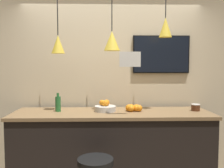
{
  "coord_description": "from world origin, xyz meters",
  "views": [
    {
      "loc": [
        -0.09,
        -2.4,
        1.65
      ],
      "look_at": [
        0.0,
        0.69,
        1.42
      ],
      "focal_mm": 40.0,
      "sensor_mm": 36.0,
      "label": 1
    }
  ],
  "objects": [
    {
      "name": "spread_jar",
      "position": [
        1.07,
        0.73,
        1.11
      ],
      "size": [
        0.11,
        0.11,
        0.09
      ],
      "color": "#562D19",
      "rests_on": "service_counter"
    },
    {
      "name": "fruit_bowl",
      "position": [
        -0.08,
        0.74,
        1.13
      ],
      "size": [
        0.27,
        0.27,
        0.15
      ],
      "color": "beige",
      "rests_on": "service_counter"
    },
    {
      "name": "pendant_lamp_right",
      "position": [
        0.67,
        0.72,
        2.13
      ],
      "size": [
        0.16,
        0.16,
        0.8
      ],
      "color": "black"
    },
    {
      "name": "pendant_lamp_left",
      "position": [
        -0.67,
        0.72,
        1.92
      ],
      "size": [
        0.17,
        0.17,
        1.0
      ],
      "color": "black"
    },
    {
      "name": "juice_bottle",
      "position": [
        -0.68,
        0.73,
        1.17
      ],
      "size": [
        0.07,
        0.07,
        0.24
      ],
      "color": "#286B33",
      "rests_on": "service_counter"
    },
    {
      "name": "mounted_tv",
      "position": [
        0.7,
        1.11,
        1.81
      ],
      "size": [
        0.79,
        0.04,
        0.53
      ],
      "color": "black"
    },
    {
      "name": "back_wall",
      "position": [
        0.0,
        1.16,
        1.45
      ],
      "size": [
        8.0,
        0.06,
        2.9
      ],
      "color": "beige",
      "rests_on": "ground_plane"
    },
    {
      "name": "service_counter",
      "position": [
        0.0,
        0.69,
        0.54
      ],
      "size": [
        2.46,
        0.72,
        1.07
      ],
      "color": "black",
      "rests_on": "ground_plane"
    },
    {
      "name": "pendant_lamp_middle",
      "position": [
        0.0,
        0.72,
        1.96
      ],
      "size": [
        0.2,
        0.2,
        0.97
      ],
      "color": "black"
    },
    {
      "name": "orange_pile",
      "position": [
        0.29,
        0.74,
        1.11
      ],
      "size": [
        0.21,
        0.23,
        0.09
      ],
      "color": "orange",
      "rests_on": "service_counter"
    },
    {
      "name": "hanging_menu_board",
      "position": [
        0.2,
        0.41,
        1.72
      ],
      "size": [
        0.24,
        0.01,
        0.17
      ],
      "color": "white"
    }
  ]
}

